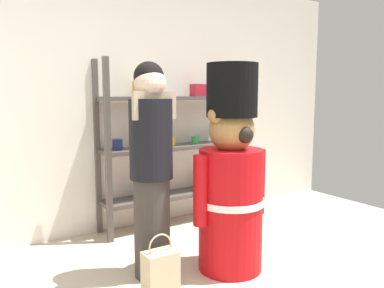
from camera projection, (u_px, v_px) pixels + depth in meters
The scene contains 5 objects.
back_wall at pixel (87, 101), 3.73m from camera, with size 6.40×0.12×2.60m, color silver.
merchandise_shelf at pixel (171, 144), 4.04m from camera, with size 1.55×0.35×1.70m.
teddy_bear_guard at pixel (231, 179), 2.98m from camera, with size 0.67×0.52×1.60m.
person_shopper at pixel (151, 164), 2.85m from camera, with size 0.33×0.32×1.60m.
shopping_bag at pixel (161, 273), 2.63m from camera, with size 0.23×0.15×0.44m.
Camera 1 is at (-1.16, -1.51, 1.37)m, focal length 36.27 mm.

